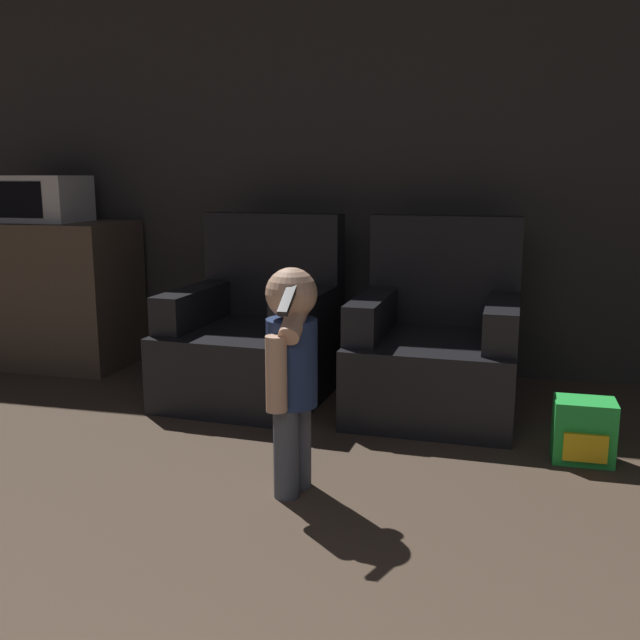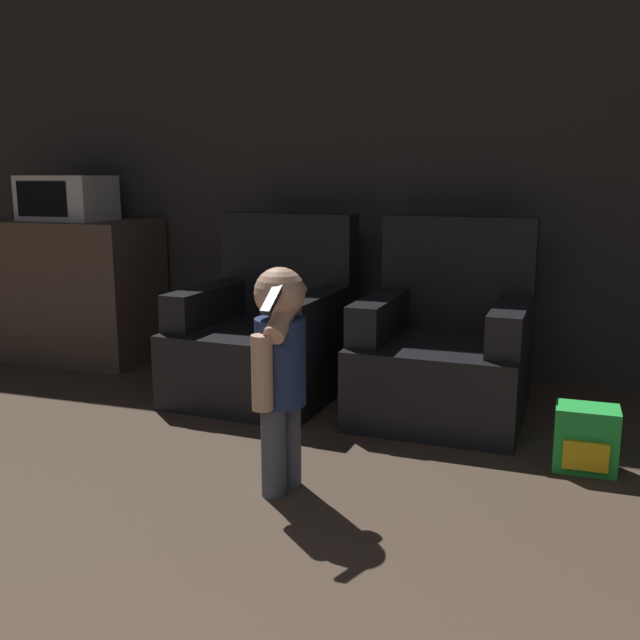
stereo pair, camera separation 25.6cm
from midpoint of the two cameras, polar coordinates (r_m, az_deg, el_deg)
The scene contains 7 objects.
wall_back at distance 4.39m, azimuth 10.67°, elevation 12.49°, with size 8.40×0.05×2.60m.
armchair_left at distance 3.99m, azimuth -2.46°, elevation -1.30°, with size 0.87×0.95×1.00m.
armchair_right at distance 3.76m, azimuth 11.93°, elevation -2.36°, with size 0.84×0.92×1.00m.
person_toddler at distance 2.68m, azimuth -0.52°, elevation -3.42°, with size 0.19×0.34×0.88m.
toy_backpack at distance 3.24m, azimuth 22.67°, elevation -8.81°, with size 0.25×0.20×0.27m.
kitchen_counter at distance 5.07m, azimuth -18.87°, elevation 2.38°, with size 1.33×0.62×0.92m.
microwave at distance 4.94m, azimuth -18.16°, elevation 9.26°, with size 0.53×0.40×0.29m.
Camera 2 is at (0.75, 0.19, 1.21)m, focal length 40.00 mm.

